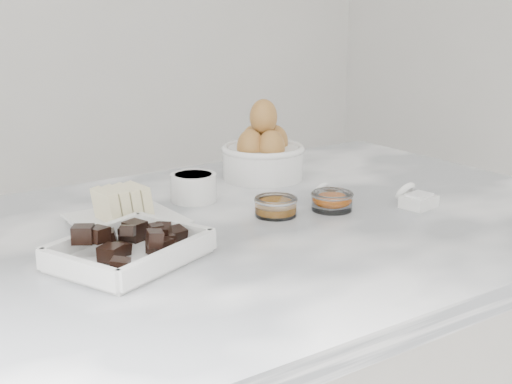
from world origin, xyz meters
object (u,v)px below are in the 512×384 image
(chocolate_dish, at_px, (130,246))
(sugar_ramekin, at_px, (194,186))
(butter_plate, at_px, (124,213))
(salt_spoon, at_px, (415,199))
(egg_bowl, at_px, (263,153))
(zest_bowl, at_px, (332,200))
(vanilla_spoon, at_px, (329,196))
(honey_bowl, at_px, (276,206))

(chocolate_dish, height_order, sugar_ramekin, chocolate_dish)
(butter_plate, relative_size, salt_spoon, 2.12)
(sugar_ramekin, relative_size, egg_bowl, 0.49)
(sugar_ramekin, relative_size, salt_spoon, 1.09)
(egg_bowl, bearing_deg, sugar_ramekin, -162.81)
(zest_bowl, height_order, vanilla_spoon, vanilla_spoon)
(butter_plate, xyz_separation_m, egg_bowl, (0.36, 0.13, 0.03))
(zest_bowl, bearing_deg, sugar_ramekin, 131.81)
(sugar_ramekin, height_order, egg_bowl, egg_bowl)
(vanilla_spoon, bearing_deg, sugar_ramekin, 141.84)
(honey_bowl, xyz_separation_m, vanilla_spoon, (0.12, 0.01, -0.00))
(chocolate_dish, xyz_separation_m, sugar_ramekin, (0.23, 0.21, 0.00))
(chocolate_dish, xyz_separation_m, egg_bowl, (0.42, 0.27, 0.03))
(egg_bowl, height_order, vanilla_spoon, egg_bowl)
(sugar_ramekin, relative_size, vanilla_spoon, 1.27)
(butter_plate, height_order, salt_spoon, butter_plate)
(egg_bowl, bearing_deg, vanilla_spoon, -91.63)
(chocolate_dish, height_order, vanilla_spoon, chocolate_dish)
(honey_bowl, bearing_deg, chocolate_dish, -169.14)
(vanilla_spoon, height_order, salt_spoon, salt_spoon)
(honey_bowl, distance_m, zest_bowl, 0.10)
(honey_bowl, height_order, salt_spoon, salt_spoon)
(butter_plate, distance_m, vanilla_spoon, 0.37)
(sugar_ramekin, height_order, honey_bowl, sugar_ramekin)
(chocolate_dish, height_order, butter_plate, butter_plate)
(egg_bowl, height_order, salt_spoon, egg_bowl)
(sugar_ramekin, height_order, zest_bowl, sugar_ramekin)
(chocolate_dish, xyz_separation_m, salt_spoon, (0.53, -0.04, -0.01))
(egg_bowl, xyz_separation_m, honey_bowl, (-0.13, -0.22, -0.04))
(honey_bowl, distance_m, salt_spoon, 0.25)
(vanilla_spoon, bearing_deg, butter_plate, 166.46)
(butter_plate, distance_m, honey_bowl, 0.25)
(egg_bowl, relative_size, honey_bowl, 2.26)
(honey_bowl, height_order, vanilla_spoon, vanilla_spoon)
(chocolate_dish, height_order, honey_bowl, chocolate_dish)
(sugar_ramekin, bearing_deg, honey_bowl, -66.54)
(egg_bowl, height_order, honey_bowl, egg_bowl)
(vanilla_spoon, bearing_deg, honey_bowl, -176.92)
(chocolate_dish, relative_size, vanilla_spoon, 3.80)
(sugar_ramekin, bearing_deg, salt_spoon, -40.27)
(chocolate_dish, distance_m, butter_plate, 0.16)
(salt_spoon, bearing_deg, sugar_ramekin, 139.73)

